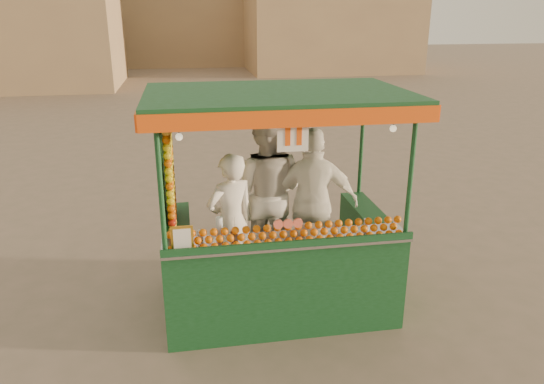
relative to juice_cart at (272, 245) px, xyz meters
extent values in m
plane|color=#695C4B|center=(0.35, -0.09, -0.80)|extent=(90.00, 90.00, 0.00)
cube|color=#9F825A|center=(7.35, 23.91, 1.70)|extent=(9.00, 6.00, 5.00)
cube|color=#9F825A|center=(-1.65, 29.91, 2.70)|extent=(14.00, 7.00, 7.00)
cube|color=#103B17|center=(0.07, 0.12, -0.66)|extent=(2.48, 1.53, 0.29)
cylinder|color=black|center=(-0.79, 0.12, -0.63)|extent=(0.34, 0.10, 0.34)
cylinder|color=black|center=(0.93, 0.12, -0.63)|extent=(0.34, 0.10, 0.34)
cube|color=#103B17|center=(0.07, -0.50, -0.13)|extent=(2.48, 0.29, 0.76)
cube|color=#103B17|center=(-1.03, 0.22, -0.13)|extent=(0.29, 1.24, 0.76)
cube|color=#103B17|center=(1.17, 0.22, -0.13)|extent=(0.29, 1.24, 0.76)
cube|color=#B2B2B7|center=(0.07, -0.47, 0.27)|extent=(2.48, 0.44, 0.03)
cylinder|color=#103B17|center=(-1.12, -0.59, 0.92)|extent=(0.05, 0.05, 1.34)
cylinder|color=#103B17|center=(1.26, -0.59, 0.92)|extent=(0.05, 0.05, 1.34)
cylinder|color=#103B17|center=(-1.12, 0.84, 0.92)|extent=(0.05, 0.05, 1.34)
cylinder|color=#103B17|center=(1.26, 0.84, 0.92)|extent=(0.05, 0.05, 1.34)
cube|color=#103B17|center=(0.07, 0.12, 1.63)|extent=(2.68, 1.72, 0.08)
cube|color=#EB4E0D|center=(0.07, -0.74, 1.55)|extent=(2.68, 0.04, 0.15)
cube|color=#EB4E0D|center=(0.07, 0.98, 1.55)|extent=(2.68, 0.04, 0.15)
cube|color=#EB4E0D|center=(-1.27, 0.12, 1.55)|extent=(0.04, 1.72, 0.15)
cube|color=#EB4E0D|center=(1.41, 0.12, 1.55)|extent=(0.04, 1.72, 0.15)
cylinder|color=#F16349|center=(0.05, -0.59, 0.50)|extent=(0.10, 0.02, 0.10)
cube|color=gold|center=(-0.96, -0.59, 0.41)|extent=(0.21, 0.02, 0.27)
cube|color=white|center=(0.07, -0.66, 1.38)|extent=(0.29, 0.01, 0.29)
sphere|color=#FFE5B2|center=(-0.93, -0.53, 1.38)|extent=(0.07, 0.07, 0.07)
sphere|color=#FFE5B2|center=(1.07, -0.53, 1.38)|extent=(0.07, 0.07, 0.07)
imported|color=white|center=(-0.44, 0.09, 0.26)|extent=(0.66, 0.56, 1.55)
imported|color=beige|center=(0.00, 0.46, 0.46)|extent=(1.14, 1.02, 1.94)
imported|color=white|center=(0.51, 0.24, 0.36)|extent=(1.07, 0.55, 1.75)
camera|label=1|loc=(-0.87, -5.05, 2.44)|focal=33.87mm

